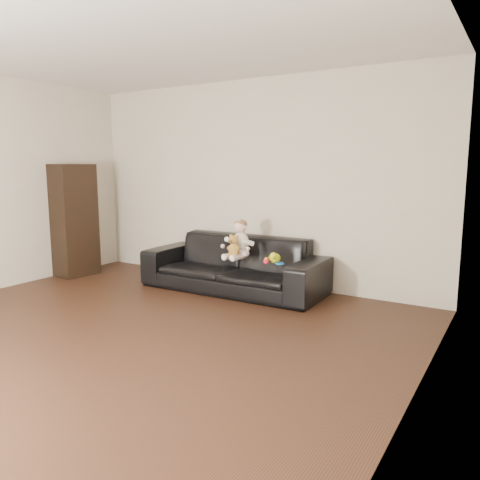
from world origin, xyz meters
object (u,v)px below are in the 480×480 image
Objects in this scene: cabinet at (74,220)px; toy_blue_disc at (280,263)px; baby at (239,242)px; teddy_bear at (234,246)px; toy_rattle at (266,261)px; toy_green at (275,258)px; sofa at (234,264)px.

toy_blue_disc is (3.03, 0.31, -0.33)m from cabinet.
teddy_bear is at bearing -70.43° from baby.
teddy_bear is at bearing 10.19° from cabinet.
cabinet is at bearing -175.82° from toy_rattle.
toy_green reaches higher than toy_rattle.
sofa is 22.53× the size of toy_blue_disc.
baby is at bearing 163.20° from toy_rattle.
toy_blue_disc is (0.71, -0.16, 0.11)m from sofa.
baby is (2.48, 0.34, -0.13)m from cabinet.
toy_rattle reaches higher than toy_blue_disc.
teddy_bear is (0.17, -0.26, 0.28)m from sofa.
baby is 1.83× the size of teddy_bear.
teddy_bear is (2.49, 0.20, -0.16)m from cabinet.
sofa is 32.89× the size of toy_rattle.
toy_green is 2.34× the size of toy_rattle.
toy_green is (2.95, 0.33, -0.28)m from cabinet.
sofa is 14.06× the size of toy_green.
sofa is 0.74m from toy_blue_disc.
toy_green is (0.63, -0.13, 0.16)m from sofa.
toy_blue_disc is at bearing 37.85° from toy_rattle.
sofa reaches higher than toy_green.
toy_rattle is (0.42, 0.01, -0.14)m from teddy_bear.
baby is 2.88× the size of toy_green.
toy_green is at bearing 69.76° from toy_rattle.
toy_green is at bearing 14.24° from baby.
toy_blue_disc is at bearing -13.53° from sofa.
sofa is 0.67m from toy_green.
sofa is at bearing 167.58° from toy_blue_disc.
cabinet reaches higher than teddy_bear.
sofa is 2.41m from cabinet.
teddy_bear is 0.58m from toy_blue_disc.
sofa is 8.96× the size of teddy_bear.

